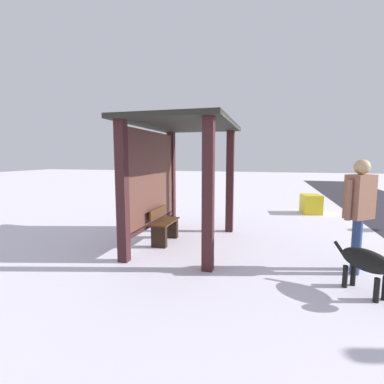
{
  "coord_description": "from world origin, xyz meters",
  "views": [
    {
      "loc": [
        -5.64,
        -1.69,
        1.84
      ],
      "look_at": [
        0.23,
        -0.08,
        1.09
      ],
      "focal_mm": 26.65,
      "sensor_mm": 36.0,
      "label": 1
    }
  ],
  "objects_px": {
    "grit_bin": "(311,204)",
    "person_walking": "(359,207)",
    "dog": "(370,263)",
    "bench_left_inside": "(164,227)",
    "bus_shelter": "(174,157)"
  },
  "relations": [
    {
      "from": "person_walking",
      "to": "dog",
      "type": "xyz_separation_m",
      "value": [
        -0.83,
        0.06,
        -0.62
      ]
    },
    {
      "from": "dog",
      "to": "grit_bin",
      "type": "height_order",
      "value": "dog"
    },
    {
      "from": "dog",
      "to": "grit_bin",
      "type": "bearing_deg",
      "value": -0.19
    },
    {
      "from": "grit_bin",
      "to": "person_walking",
      "type": "bearing_deg",
      "value": -179.58
    },
    {
      "from": "person_walking",
      "to": "grit_bin",
      "type": "distance_m",
      "value": 5.02
    },
    {
      "from": "bus_shelter",
      "to": "grit_bin",
      "type": "xyz_separation_m",
      "value": [
        4.26,
        -3.26,
        -1.52
      ]
    },
    {
      "from": "bus_shelter",
      "to": "bench_left_inside",
      "type": "bearing_deg",
      "value": 90.0
    },
    {
      "from": "bench_left_inside",
      "to": "person_walking",
      "type": "distance_m",
      "value": 3.68
    },
    {
      "from": "dog",
      "to": "grit_bin",
      "type": "xyz_separation_m",
      "value": [
        5.8,
        -0.02,
        -0.14
      ]
    },
    {
      "from": "bus_shelter",
      "to": "grit_bin",
      "type": "relative_size",
      "value": 4.23
    },
    {
      "from": "bus_shelter",
      "to": "grit_bin",
      "type": "height_order",
      "value": "bus_shelter"
    },
    {
      "from": "bus_shelter",
      "to": "person_walking",
      "type": "bearing_deg",
      "value": -101.94
    },
    {
      "from": "bench_left_inside",
      "to": "grit_bin",
      "type": "bearing_deg",
      "value": -39.4
    },
    {
      "from": "bus_shelter",
      "to": "bench_left_inside",
      "type": "height_order",
      "value": "bus_shelter"
    },
    {
      "from": "person_walking",
      "to": "grit_bin",
      "type": "xyz_separation_m",
      "value": [
        4.96,
        0.04,
        -0.76
      ]
    }
  ]
}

